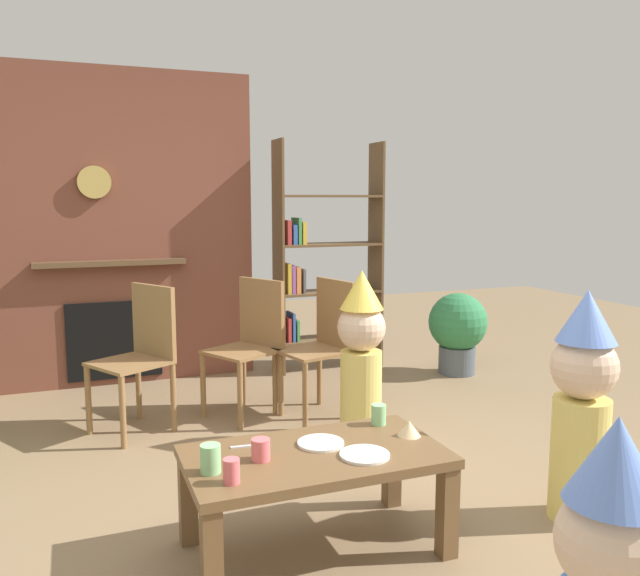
% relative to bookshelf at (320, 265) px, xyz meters
% --- Properties ---
extents(ground_plane, '(12.00, 12.00, 0.00)m').
position_rel_bookshelf_xyz_m(ground_plane, '(-0.93, -2.40, -0.88)').
color(ground_plane, '#846B4C').
extents(brick_fireplace_feature, '(2.20, 0.28, 2.40)m').
position_rel_bookshelf_xyz_m(brick_fireplace_feature, '(-1.66, 0.20, 0.31)').
color(brick_fireplace_feature, brown).
rests_on(brick_fireplace_feature, ground_plane).
extents(bookshelf, '(0.90, 0.28, 1.90)m').
position_rel_bookshelf_xyz_m(bookshelf, '(0.00, 0.00, 0.00)').
color(bookshelf, brown).
rests_on(bookshelf, ground_plane).
extents(coffee_table, '(1.04, 0.57, 0.42)m').
position_rel_bookshelf_xyz_m(coffee_table, '(-1.07, -2.68, -0.53)').
color(coffee_table, brown).
rests_on(coffee_table, ground_plane).
extents(paper_cup_near_left, '(0.07, 0.07, 0.09)m').
position_rel_bookshelf_xyz_m(paper_cup_near_left, '(-1.29, -2.68, -0.42)').
color(paper_cup_near_left, '#E5666B').
rests_on(paper_cup_near_left, coffee_table).
extents(paper_cup_near_right, '(0.06, 0.06, 0.09)m').
position_rel_bookshelf_xyz_m(paper_cup_near_right, '(-1.45, -2.84, -0.42)').
color(paper_cup_near_right, '#E5666B').
rests_on(paper_cup_near_right, coffee_table).
extents(paper_cup_center, '(0.07, 0.07, 0.09)m').
position_rel_bookshelf_xyz_m(paper_cup_center, '(-0.68, -2.49, -0.42)').
color(paper_cup_center, '#8CD18C').
rests_on(paper_cup_center, coffee_table).
extents(paper_cup_far_left, '(0.08, 0.08, 0.11)m').
position_rel_bookshelf_xyz_m(paper_cup_far_left, '(-1.50, -2.73, -0.41)').
color(paper_cup_far_left, '#8CD18C').
rests_on(paper_cup_far_left, coffee_table).
extents(paper_plate_front, '(0.19, 0.19, 0.01)m').
position_rel_bookshelf_xyz_m(paper_plate_front, '(-1.02, -2.62, -0.46)').
color(paper_plate_front, white).
rests_on(paper_plate_front, coffee_table).
extents(paper_plate_rear, '(0.20, 0.20, 0.01)m').
position_rel_bookshelf_xyz_m(paper_plate_rear, '(-0.90, -2.79, -0.46)').
color(paper_plate_rear, white).
rests_on(paper_plate_rear, coffee_table).
extents(birthday_cake_slice, '(0.10, 0.10, 0.07)m').
position_rel_bookshelf_xyz_m(birthday_cake_slice, '(-0.63, -2.66, -0.43)').
color(birthday_cake_slice, '#EAC68C').
rests_on(birthday_cake_slice, coffee_table).
extents(table_fork, '(0.15, 0.03, 0.01)m').
position_rel_bookshelf_xyz_m(table_fork, '(-1.30, -2.53, -0.46)').
color(table_fork, silver).
rests_on(table_fork, coffee_table).
extents(child_in_pink, '(0.29, 0.29, 1.04)m').
position_rel_bookshelf_xyz_m(child_in_pink, '(0.13, -2.86, -0.33)').
color(child_in_pink, '#E0CC66').
rests_on(child_in_pink, ground_plane).
extents(child_by_the_chairs, '(0.28, 0.28, 1.02)m').
position_rel_bookshelf_xyz_m(child_by_the_chairs, '(-0.39, -1.65, -0.34)').
color(child_by_the_chairs, '#E0CC66').
rests_on(child_by_the_chairs, ground_plane).
extents(dining_chair_left, '(0.54, 0.54, 0.90)m').
position_rel_bookshelf_xyz_m(dining_chair_left, '(-1.56, -0.98, -0.37)').
color(dining_chair_left, olive).
rests_on(dining_chair_left, ground_plane).
extents(dining_chair_middle, '(0.54, 0.54, 0.90)m').
position_rel_bookshelf_xyz_m(dining_chair_middle, '(-0.85, -0.93, -0.37)').
color(dining_chair_middle, olive).
rests_on(dining_chair_middle, ground_plane).
extents(dining_chair_right, '(0.48, 0.48, 0.90)m').
position_rel_bookshelf_xyz_m(dining_chair_right, '(-0.41, -1.12, -0.37)').
color(dining_chair_right, olive).
rests_on(dining_chair_right, ground_plane).
extents(potted_plant_tall, '(0.48, 0.48, 0.67)m').
position_rel_bookshelf_xyz_m(potted_plant_tall, '(0.98, -0.58, -0.50)').
color(potted_plant_tall, '#4C5660').
rests_on(potted_plant_tall, ground_plane).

